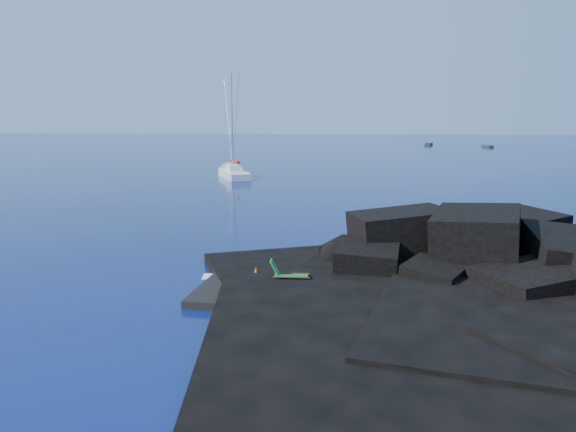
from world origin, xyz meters
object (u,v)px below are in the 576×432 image
object	(u,v)px
sunbather	(341,276)
distant_boat_a	(429,145)
distant_boat_b	(487,147)
sailboat	(234,177)
marker_cone	(256,272)
deck_chair	(292,271)

from	to	relation	value
sunbather	distant_boat_a	size ratio (longest dim) A/B	0.37
sunbather	distant_boat_b	world-z (taller)	sunbather
sailboat	sunbather	xyz separation A→B (m)	(13.54, -45.27, 0.51)
marker_cone	distant_boat_b	world-z (taller)	marker_cone
sailboat	deck_chair	bearing A→B (deg)	-97.47
sailboat	distant_boat_b	world-z (taller)	sailboat
sailboat	sunbather	size ratio (longest dim) A/B	7.96
distant_boat_a	marker_cone	bearing A→B (deg)	-84.89
marker_cone	sailboat	bearing A→B (deg)	101.79
sailboat	distant_boat_a	bearing A→B (deg)	43.26
marker_cone	distant_boat_a	bearing A→B (deg)	77.43
marker_cone	distant_boat_b	size ratio (longest dim) A/B	0.14
sunbather	distant_boat_a	bearing A→B (deg)	65.45
sunbather	marker_cone	bearing A→B (deg)	167.35
sunbather	distant_boat_a	distance (m)	124.30
sunbather	marker_cone	xyz separation A→B (m)	(-4.07, -0.08, 0.11)
distant_boat_b	marker_cone	bearing A→B (deg)	-122.34
sailboat	distant_boat_b	xyz separation A→B (m)	(49.61, 69.42, 0.00)
distant_boat_a	distant_boat_b	size ratio (longest dim) A/B	1.15
deck_chair	sunbather	xyz separation A→B (m)	(2.30, 0.78, -0.44)
distant_boat_a	distant_boat_b	xyz separation A→B (m)	(12.88, -7.43, 0.00)
sailboat	marker_cone	world-z (taller)	sailboat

